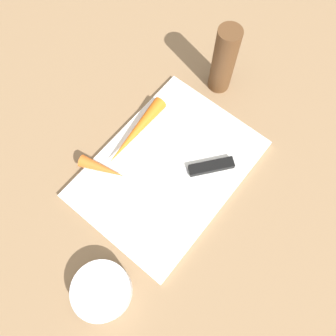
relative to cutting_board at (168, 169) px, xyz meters
name	(u,v)px	position (x,y,z in m)	size (l,w,h in m)	color
ground_plane	(168,170)	(0.00, 0.00, -0.01)	(1.40, 1.40, 0.00)	#8C6D4C
cutting_board	(168,169)	(0.00, 0.00, 0.00)	(0.36, 0.26, 0.01)	white
knife	(205,168)	(0.04, -0.06, 0.01)	(0.17, 0.14, 0.01)	#B7B7BC
carrot_long	(136,132)	(0.02, 0.10, 0.02)	(0.03, 0.03, 0.17)	orange
carrot_short	(102,168)	(-0.09, 0.10, 0.02)	(0.03, 0.03, 0.09)	orange
small_bowl	(102,291)	(-0.25, -0.06, 0.01)	(0.10, 0.10, 0.04)	silver
pepper_grinder	(224,61)	(0.23, 0.04, 0.08)	(0.05, 0.05, 0.16)	brown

